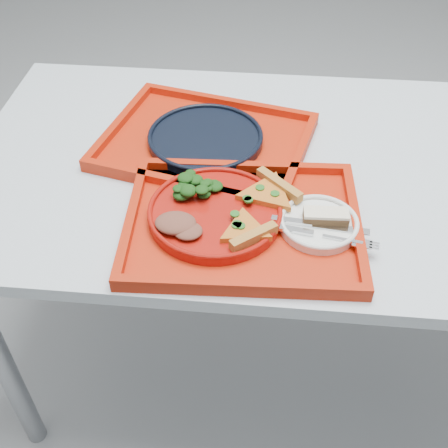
{
  "coord_description": "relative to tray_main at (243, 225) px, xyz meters",
  "views": [
    {
      "loc": [
        -0.13,
        -1.0,
        1.51
      ],
      "look_at": [
        -0.2,
        -0.24,
        0.78
      ],
      "focal_mm": 45.0,
      "sensor_mm": 36.0,
      "label": 1
    }
  ],
  "objects": [
    {
      "name": "pizza_slice_b",
      "position": [
        0.04,
        0.06,
        0.03
      ],
      "size": [
        0.17,
        0.17,
        0.02
      ],
      "primitive_type": null,
      "rotation": [
        0.0,
        0.0,
        3.95
      ],
      "color": "gold",
      "rests_on": "dinner_plate"
    },
    {
      "name": "dinner_plate",
      "position": [
        -0.05,
        0.01,
        0.02
      ],
      "size": [
        0.26,
        0.26,
        0.02
      ],
      "primitive_type": "cylinder",
      "color": "#9C120A",
      "rests_on": "tray_main"
    },
    {
      "name": "table",
      "position": [
        0.17,
        0.21,
        -0.08
      ],
      "size": [
        1.6,
        0.8,
        0.75
      ],
      "color": "silver",
      "rests_on": "ground"
    },
    {
      "name": "knife",
      "position": [
        0.15,
        -0.01,
        0.02
      ],
      "size": [
        0.19,
        0.04,
        0.01
      ],
      "primitive_type": "cube",
      "rotation": [
        0.0,
        0.0,
        -0.1
      ],
      "color": "silver",
      "rests_on": "side_plate"
    },
    {
      "name": "tray_far",
      "position": [
        -0.1,
        0.26,
        0.0
      ],
      "size": [
        0.52,
        0.44,
        0.01
      ],
      "primitive_type": "cube",
      "rotation": [
        0.0,
        0.0,
        -0.23
      ],
      "color": "#B42009",
      "rests_on": "table"
    },
    {
      "name": "navy_plate",
      "position": [
        -0.1,
        0.26,
        0.01
      ],
      "size": [
        0.26,
        0.26,
        0.02
      ],
      "primitive_type": "cylinder",
      "color": "black",
      "rests_on": "tray_far"
    },
    {
      "name": "fork",
      "position": [
        0.15,
        -0.04,
        0.02
      ],
      "size": [
        0.19,
        0.05,
        0.01
      ],
      "primitive_type": "cube",
      "rotation": [
        0.0,
        0.0,
        -0.18
      ],
      "color": "silver",
      "rests_on": "side_plate"
    },
    {
      "name": "salad_heap",
      "position": [
        -0.1,
        0.07,
        0.04
      ],
      "size": [
        0.08,
        0.07,
        0.04
      ],
      "primitive_type": "ellipsoid",
      "color": "black",
      "rests_on": "dinner_plate"
    },
    {
      "name": "dessert_bar",
      "position": [
        0.16,
        0.0,
        0.03
      ],
      "size": [
        0.09,
        0.04,
        0.02
      ],
      "rotation": [
        0.0,
        0.0,
        0.04
      ],
      "color": "#4B3019",
      "rests_on": "side_plate"
    },
    {
      "name": "side_plate",
      "position": [
        0.14,
        0.0,
        0.01
      ],
      "size": [
        0.15,
        0.15,
        0.01
      ],
      "primitive_type": "cylinder",
      "color": "white",
      "rests_on": "tray_main"
    },
    {
      "name": "pizza_slice_a",
      "position": [
        0.01,
        -0.04,
        0.03
      ],
      "size": [
        0.14,
        0.15,
        0.02
      ],
      "primitive_type": null,
      "rotation": [
        0.0,
        0.0,
        2.24
      ],
      "color": "gold",
      "rests_on": "dinner_plate"
    },
    {
      "name": "tray_main",
      "position": [
        0.0,
        0.0,
        0.0
      ],
      "size": [
        0.47,
        0.37,
        0.01
      ],
      "primitive_type": "cube",
      "rotation": [
        0.0,
        0.0,
        0.04
      ],
      "color": "#B42009",
      "rests_on": "table"
    },
    {
      "name": "ground",
      "position": [
        0.17,
        0.21,
        -0.76
      ],
      "size": [
        10.0,
        10.0,
        0.0
      ],
      "primitive_type": "plane",
      "color": "#999DA2",
      "rests_on": "ground"
    },
    {
      "name": "meat_portion",
      "position": [
        -0.12,
        -0.04,
        0.04
      ],
      "size": [
        0.08,
        0.06,
        0.02
      ],
      "primitive_type": "ellipsoid",
      "color": "brown",
      "rests_on": "dinner_plate"
    }
  ]
}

